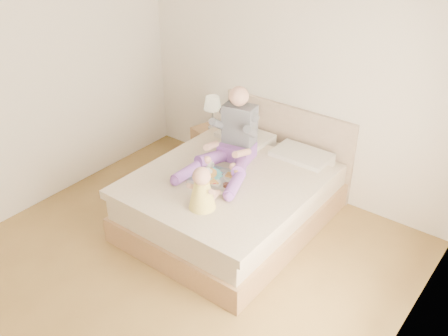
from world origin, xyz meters
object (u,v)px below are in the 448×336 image
Objects in this scene: nightstand at (211,146)px; baby at (203,191)px; tray at (217,176)px; adult at (232,142)px; bed at (237,195)px.

nightstand is 1.95m from baby.
baby is (0.21, -0.47, 0.14)m from tray.
tray is 1.31× the size of baby.
adult is 0.86m from baby.
nightstand is at bearing 118.46° from tray.
bed is 4.49× the size of nightstand.
tray is (0.07, -0.35, -0.21)m from adult.
nightstand is at bearing 141.48° from bed.
bed is 3.95× the size of tray.
adult reaches higher than tray.
baby is (0.27, -0.82, -0.07)m from adult.
nightstand is 1.15× the size of baby.
baby reaches higher than bed.
tray is (0.92, -1.04, 0.40)m from nightstand.
adult is (0.85, -0.69, 0.61)m from nightstand.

